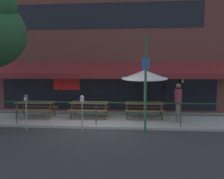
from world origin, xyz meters
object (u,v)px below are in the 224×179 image
object	(u,v)px
street_sign_pole	(145,83)
parking_meter_near	(26,102)
patio_umbrella_right	(145,75)
picnic_table_right	(144,106)
pedestrian_walking	(178,101)
picnic_table_left	(36,105)
picnic_table_centre	(90,105)
parking_meter_far	(82,103)

from	to	relation	value
street_sign_pole	parking_meter_near	bearing A→B (deg)	-179.75
patio_umbrella_right	street_sign_pole	bearing A→B (deg)	-91.33
patio_umbrella_right	parking_meter_near	bearing A→B (deg)	-152.93
picnic_table_right	pedestrian_walking	size ratio (longest dim) A/B	1.05
pedestrian_walking	street_sign_pole	world-z (taller)	street_sign_pole
parking_meter_near	street_sign_pole	xyz separation A→B (m)	(4.66, 0.02, 0.73)
pedestrian_walking	street_sign_pole	size ratio (longest dim) A/B	0.47
picnic_table_left	patio_umbrella_right	world-z (taller)	patio_umbrella_right
pedestrian_walking	patio_umbrella_right	bearing A→B (deg)	152.15
parking_meter_near	picnic_table_centre	bearing A→B (deg)	49.04
pedestrian_walking	parking_meter_far	xyz separation A→B (m)	(-3.89, -1.76, 0.09)
patio_umbrella_right	parking_meter_far	distance (m)	3.66
picnic_table_right	pedestrian_walking	bearing A→B (deg)	-30.39
picnic_table_left	pedestrian_walking	size ratio (longest dim) A/B	1.05
picnic_table_centre	parking_meter_far	bearing A→B (deg)	-86.09
picnic_table_right	parking_meter_far	world-z (taller)	parking_meter_far
picnic_table_centre	street_sign_pole	xyz separation A→B (m)	(2.57, -2.39, 1.18)
pedestrian_walking	street_sign_pole	bearing A→B (deg)	-132.42
picnic_table_left	parking_meter_near	size ratio (longest dim) A/B	1.27
parking_meter_far	picnic_table_centre	bearing A→B (deg)	93.91
pedestrian_walking	street_sign_pole	distance (m)	2.36
patio_umbrella_right	pedestrian_walking	size ratio (longest dim) A/B	1.39
picnic_table_right	picnic_table_left	bearing A→B (deg)	-177.72
patio_umbrella_right	picnic_table_left	bearing A→B (deg)	-178.64
patio_umbrella_right	parking_meter_far	world-z (taller)	patio_umbrella_right
picnic_table_left	parking_meter_near	bearing A→B (deg)	-76.88
pedestrian_walking	parking_meter_far	world-z (taller)	pedestrian_walking
parking_meter_near	pedestrian_walking	bearing A→B (deg)	15.03
picnic_table_left	picnic_table_centre	bearing A→B (deg)	2.72
picnic_table_right	patio_umbrella_right	distance (m)	1.48
picnic_table_centre	picnic_table_right	distance (m)	2.62
patio_umbrella_right	pedestrian_walking	bearing A→B (deg)	-27.85
picnic_table_left	picnic_table_centre	distance (m)	2.63
picnic_table_right	parking_meter_near	distance (m)	5.35
picnic_table_right	patio_umbrella_right	world-z (taller)	patio_umbrella_right
parking_meter_near	parking_meter_far	bearing A→B (deg)	-2.72
picnic_table_right	pedestrian_walking	world-z (taller)	pedestrian_walking
patio_umbrella_right	parking_meter_near	distance (m)	5.39
picnic_table_left	patio_umbrella_right	xyz separation A→B (m)	(5.25, 0.12, 1.47)
picnic_table_centre	parking_meter_near	world-z (taller)	parking_meter_near
picnic_table_right	parking_meter_near	xyz separation A→B (m)	(-4.71, -2.49, 0.44)
picnic_table_left	parking_meter_far	world-z (taller)	parking_meter_far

